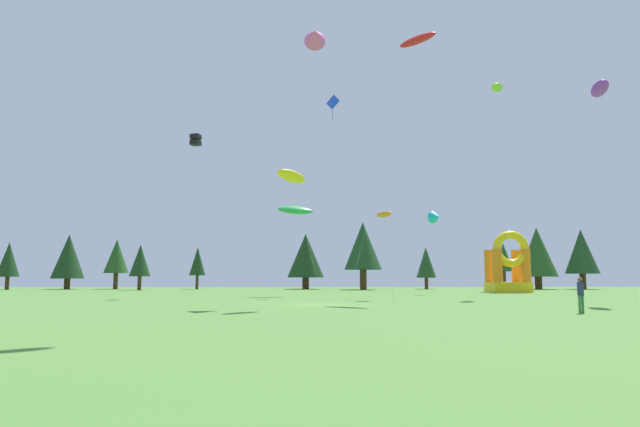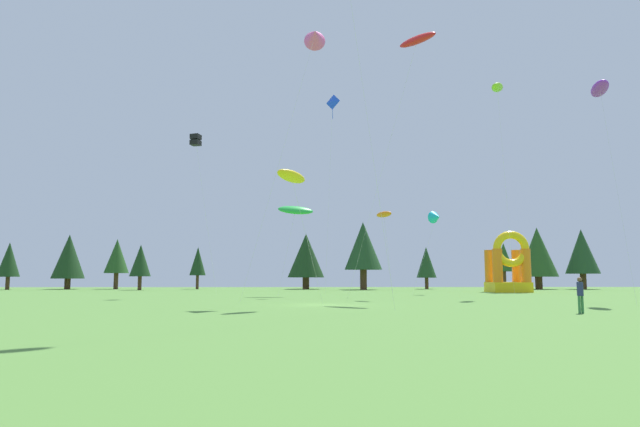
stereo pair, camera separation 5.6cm
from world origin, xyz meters
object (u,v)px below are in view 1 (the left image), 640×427
kite_yellow_parafoil (292,176)px  kite_black_box (196,140)px  person_near_camera (581,292)px  kite_blue_diamond (332,103)px  kite_green_parafoil (295,210)px  kite_cyan_delta (436,217)px  kite_red_parafoil (417,40)px  kite_orange_parafoil (384,214)px  kite_purple_parafoil (600,89)px  kite_pink_delta (315,36)px  kite_lime_parafoil (497,88)px  inflatable_blue_arch (508,269)px

kite_yellow_parafoil → kite_black_box: (-9.68, 19.30, 6.94)m
person_near_camera → kite_blue_diamond: bearing=-78.2°
kite_green_parafoil → kite_cyan_delta: (14.90, 4.80, -0.14)m
kite_blue_diamond → kite_red_parafoil: (6.68, -10.84, 2.08)m
kite_orange_parafoil → kite_red_parafoil: bearing=-13.5°
kite_purple_parafoil → kite_blue_diamond: bearing=141.8°
kite_cyan_delta → kite_pink_delta: bearing=-124.1°
kite_pink_delta → kite_green_parafoil: bearing=96.5°
kite_blue_diamond → kite_pink_delta: kite_pink_delta is taller
kite_purple_parafoil → kite_green_parafoil: bearing=149.0°
kite_purple_parafoil → kite_black_box: kite_purple_parafoil is taller
kite_black_box → kite_yellow_parafoil: bearing=-63.4°
kite_purple_parafoil → kite_cyan_delta: size_ratio=1.86×
kite_black_box → kite_pink_delta: (11.15, -12.87, 4.68)m
kite_blue_diamond → person_near_camera: bearing=-67.2°
kite_black_box → kite_cyan_delta: (24.37, 6.67, -6.59)m
kite_red_parafoil → kite_purple_parafoil: kite_red_parafoil is taller
person_near_camera → kite_black_box: bearing=-55.1°
kite_blue_diamond → kite_cyan_delta: (11.24, 3.39, -11.32)m
kite_blue_diamond → kite_green_parafoil: bearing=-158.9°
kite_orange_parafoil → kite_pink_delta: size_ratio=0.36×
kite_cyan_delta → kite_lime_parafoil: (4.24, -8.00, 11.51)m
kite_cyan_delta → inflatable_blue_arch: 12.83m
kite_blue_diamond → person_near_camera: kite_blue_diamond is taller
kite_green_parafoil → kite_lime_parafoil: kite_lime_parafoil is taller
kite_yellow_parafoil → kite_blue_diamond: bearing=81.3°
kite_green_parafoil → inflatable_blue_arch: kite_green_parafoil is taller
kite_yellow_parafoil → person_near_camera: 16.90m
kite_orange_parafoil → kite_cyan_delta: size_ratio=0.82×
kite_black_box → person_near_camera: size_ratio=8.37×
kite_black_box → kite_lime_parafoil: kite_lime_parafoil is taller
kite_yellow_parafoil → kite_orange_parafoil: bearing=59.8°
kite_green_parafoil → kite_pink_delta: 18.55m
kite_yellow_parafoil → kite_pink_delta: kite_pink_delta is taller
kite_orange_parafoil → kite_green_parafoil: size_ratio=0.81×
kite_orange_parafoil → kite_yellow_parafoil: (-7.23, -12.44, 0.89)m
kite_red_parafoil → kite_pink_delta: size_ratio=1.10×
kite_green_parafoil → person_near_camera: size_ratio=4.93×
kite_lime_parafoil → kite_purple_parafoil: bearing=-69.7°
kite_lime_parafoil → kite_yellow_parafoil: bearing=-136.5°
kite_purple_parafoil → kite_yellow_parafoil: bearing=-162.4°
kite_red_parafoil → kite_purple_parafoil: (12.77, -4.48, -5.66)m
kite_red_parafoil → person_near_camera: bearing=-73.9°
kite_black_box → inflatable_blue_arch: 38.46m
kite_purple_parafoil → kite_orange_parafoil: bearing=161.7°
kite_red_parafoil → kite_cyan_delta: size_ratio=2.51×
kite_orange_parafoil → kite_red_parafoil: 14.93m
kite_purple_parafoil → kite_cyan_delta: 21.84m
kite_lime_parafoil → kite_pink_delta: bearing=-146.5°
kite_orange_parafoil → kite_lime_parafoil: bearing=25.3°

